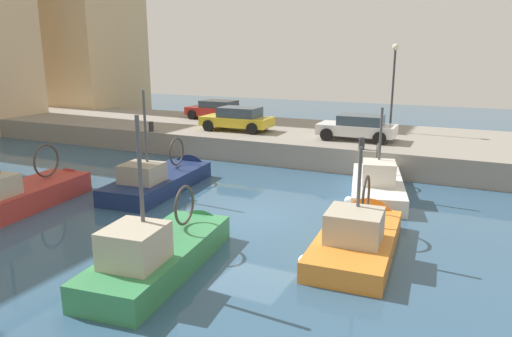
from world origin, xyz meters
name	(u,v)px	position (x,y,z in m)	size (l,w,h in m)	color
water_surface	(253,216)	(0.00, 0.00, 0.00)	(80.00, 80.00, 0.00)	#335675
quay_wall	(342,143)	(11.50, 0.00, 0.60)	(9.00, 56.00, 1.20)	gray
fishing_boat_red	(24,204)	(-2.75, 8.09, 0.11)	(6.85, 2.60, 4.71)	#BC3833
fishing_boat_orange	(359,242)	(-1.02, -3.94, 0.13)	(5.83, 2.37, 3.99)	orange
fishing_boat_navy	(164,185)	(1.60, 4.97, 0.10)	(6.62, 2.65, 5.10)	navy
fishing_boat_green	(166,260)	(-4.49, 0.43, 0.14)	(6.22, 2.47, 4.97)	#388951
fishing_boat_white	(376,189)	(4.81, -3.27, 0.11)	(6.53, 3.20, 4.40)	white
parked_car_red	(217,109)	(13.44, 9.20, 1.86)	(2.10, 4.01, 1.25)	red
parked_car_white	(358,127)	(9.70, -1.24, 1.87)	(2.09, 3.91, 1.29)	silver
parked_car_yellow	(238,119)	(9.71, 5.69, 1.89)	(2.08, 4.07, 1.35)	gold
mooring_bollard_south	(362,144)	(7.35, -2.00, 1.48)	(0.28, 0.28, 0.55)	#2D2D33
mooring_bollard_mid	(151,127)	(7.35, 10.00, 1.48)	(0.28, 0.28, 0.55)	#2D2D33
quay_streetlamp	(394,73)	(13.00, -2.30, 4.45)	(0.36, 0.36, 4.83)	#38383D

